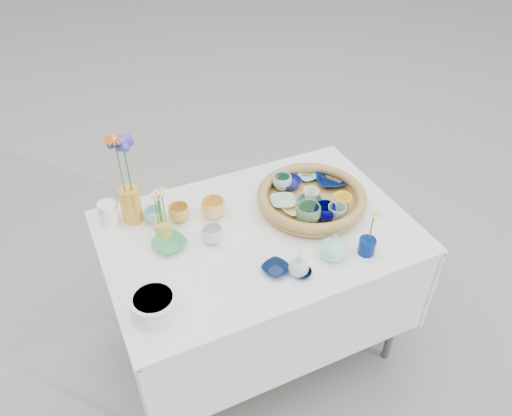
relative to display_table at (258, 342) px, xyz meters
name	(u,v)px	position (x,y,z in m)	size (l,w,h in m)	color
ground	(258,342)	(0.00, 0.00, 0.00)	(80.00, 80.00, 0.00)	gray
display_table	(258,342)	(0.00, 0.00, 0.00)	(1.26, 0.86, 0.77)	white
wicker_tray	(311,199)	(0.28, 0.05, 0.80)	(0.47, 0.47, 0.08)	olive
tray_ceramic_0	(289,183)	(0.25, 0.20, 0.80)	(0.11, 0.11, 0.04)	navy
tray_ceramic_1	(331,181)	(0.43, 0.13, 0.80)	(0.14, 0.14, 0.03)	#031241
tray_ceramic_2	(342,203)	(0.37, -0.05, 0.82)	(0.08, 0.08, 0.07)	yellow
tray_ceramic_3	(310,204)	(0.26, 0.02, 0.80)	(0.11, 0.11, 0.04)	#4F8E75
tray_ceramic_4	(308,214)	(0.20, -0.06, 0.82)	(0.10, 0.10, 0.08)	#55845F
tray_ceramic_5	(283,202)	(0.16, 0.09, 0.80)	(0.11, 0.11, 0.03)	#A3CFBF
tray_ceramic_6	(282,182)	(0.21, 0.20, 0.82)	(0.09, 0.09, 0.07)	#ACE4DA
tray_ceramic_7	(311,196)	(0.28, 0.06, 0.82)	(0.07, 0.07, 0.06)	white
tray_ceramic_8	(307,177)	(0.35, 0.21, 0.79)	(0.08, 0.08, 0.02)	#7CD6F3
tray_ceramic_9	(325,212)	(0.27, -0.07, 0.82)	(0.09, 0.09, 0.07)	#03005B
tray_ceramic_10	(293,210)	(0.18, 0.03, 0.79)	(0.09, 0.09, 0.02)	#FFDA8B
tray_ceramic_11	(337,213)	(0.32, -0.10, 0.82)	(0.08, 0.08, 0.07)	#8ABCB1
tray_ceramic_12	(281,183)	(0.21, 0.20, 0.81)	(0.08, 0.08, 0.06)	#368258
loose_ceramic_0	(179,213)	(-0.27, 0.20, 0.80)	(0.09, 0.09, 0.07)	gold
loose_ceramic_1	(213,208)	(-0.13, 0.17, 0.81)	(0.10, 0.10, 0.08)	#F6BF5B
loose_ceramic_2	(170,244)	(-0.36, 0.06, 0.78)	(0.13, 0.13, 0.03)	#45A767
loose_ceramic_3	(212,235)	(-0.19, 0.02, 0.80)	(0.09, 0.09, 0.07)	silver
loose_ceramic_4	(276,269)	(-0.04, -0.24, 0.78)	(0.10, 0.10, 0.02)	#09193E
loose_ceramic_5	(154,215)	(-0.37, 0.24, 0.80)	(0.08, 0.08, 0.06)	#8EE5C8
loose_ceramic_6	(302,273)	(0.04, -0.30, 0.78)	(0.07, 0.07, 0.02)	black
fluted_bowl	(154,306)	(-0.50, -0.24, 0.81)	(0.16, 0.16, 0.08)	silver
bud_vase_paleblue	(299,264)	(0.03, -0.29, 0.82)	(0.08, 0.08, 0.12)	#A7C4CC
bud_vase_seafoam	(334,246)	(0.20, -0.26, 0.82)	(0.11, 0.11, 0.12)	#97ECD3
bud_vase_cobalt	(367,246)	(0.33, -0.30, 0.80)	(0.07, 0.07, 0.07)	#001A5D
single_daisy	(372,226)	(0.34, -0.29, 0.89)	(0.08, 0.08, 0.14)	silver
tall_vase_yellow	(131,205)	(-0.45, 0.29, 0.84)	(0.09, 0.09, 0.16)	gold
gerbera	(120,166)	(-0.46, 0.28, 1.05)	(0.10, 0.10, 0.26)	#ED4F0E
hydrangea	(128,168)	(-0.43, 0.27, 1.03)	(0.09, 0.09, 0.30)	#373BA2
white_pitcher	(109,213)	(-0.54, 0.31, 0.82)	(0.11, 0.08, 0.10)	white
daisy_cup	(163,230)	(-0.36, 0.13, 0.80)	(0.07, 0.07, 0.07)	gold
daisy_posy	(159,206)	(-0.36, 0.14, 0.92)	(0.08, 0.08, 0.16)	white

